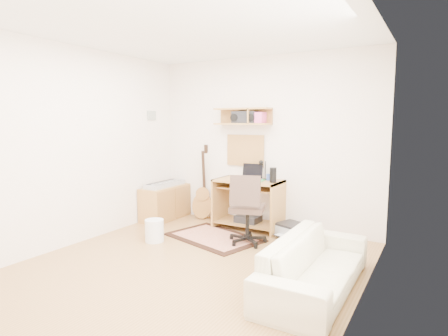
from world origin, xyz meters
The scene contains 22 objects.
floor centered at (0.00, 0.00, -0.01)m, with size 3.60×4.00×0.01m, color #A77A45.
ceiling centered at (0.00, 0.00, 2.60)m, with size 3.60×4.00×0.01m, color white.
back_wall centered at (0.00, 2.00, 1.30)m, with size 3.60×0.01×2.60m, color white.
left_wall centered at (-1.80, 0.00, 1.30)m, with size 0.01×4.00×2.60m, color white.
right_wall centered at (1.80, 0.00, 1.30)m, with size 0.01×4.00×2.60m, color white.
wall_shelf centered at (-0.30, 1.88, 1.70)m, with size 0.90×0.25×0.26m, color #C08A44.
cork_board centered at (-0.30, 1.98, 1.17)m, with size 0.64×0.03×0.49m, color tan.
wall_photo centered at (-1.79, 1.50, 1.72)m, with size 0.02×0.20×0.15m, color #4C8CBF.
desk centered at (-0.11, 1.73, 0.38)m, with size 1.00×0.55×0.75m, color #C08A44, non-canonical shape.
laptop centered at (-0.08, 1.71, 0.87)m, with size 0.32×0.32×0.24m, color silver, non-canonical shape.
speaker centered at (0.30, 1.68, 0.86)m, with size 0.10×0.10×0.22m, color black.
desk_lamp centered at (0.10, 1.87, 0.90)m, with size 0.10×0.10×0.29m, color black, non-canonical shape.
pencil_cup centered at (0.17, 1.83, 0.80)m, with size 0.07×0.07×0.10m, color #344D9D.
boombox centered at (-0.26, 1.87, 1.68)m, with size 0.38×0.18×0.20m, color black.
rug centered at (-0.32, 1.06, 0.01)m, with size 1.28×0.85×0.02m, color beige.
task_chair centered at (0.19, 1.09, 0.48)m, with size 0.49×0.49×0.96m, color #3D2C24, non-canonical shape.
cabinet centered at (-1.58, 1.55, 0.28)m, with size 0.40×0.90×0.55m, color #C08A44.
music_keyboard centered at (-1.58, 1.55, 0.58)m, with size 0.25×0.79×0.07m, color #B2B5BA.
guitar centered at (-1.04, 1.86, 0.62)m, with size 0.33×0.21×1.25m, color #B17836, non-canonical shape.
waste_basket centered at (-0.94, 0.52, 0.15)m, with size 0.25×0.25×0.30m, color white.
printer centered at (0.63, 1.67, 0.09)m, with size 0.46×0.36×0.17m, color #A5A8AA.
sofa centered at (1.38, 0.17, 0.34)m, with size 1.73×0.51×0.68m, color beige.
Camera 1 is at (2.36, -3.27, 1.62)m, focal length 30.01 mm.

